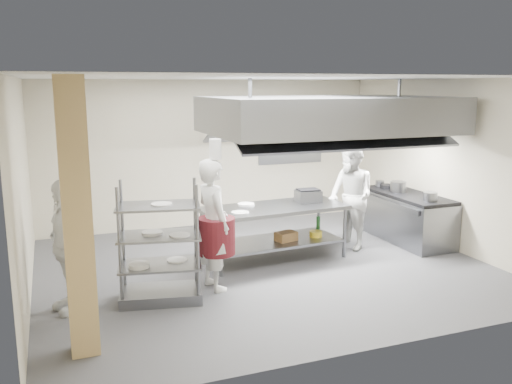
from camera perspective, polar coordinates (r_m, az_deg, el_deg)
name	(u,v)px	position (r m, az deg, el deg)	size (l,w,h in m)	color
floor	(265,267)	(8.83, 0.94, -7.92)	(7.00, 7.00, 0.00)	#313133
ceiling	(265,78)	(8.34, 1.01, 11.94)	(7.00, 7.00, 0.00)	silver
wall_back	(211,153)	(11.27, -4.76, 4.07)	(7.00, 7.00, 0.00)	#C0B498
wall_left	(22,191)	(7.87, -23.39, 0.07)	(6.00, 6.00, 0.00)	#C0B498
wall_right	(446,164)	(10.28, 19.40, 2.78)	(6.00, 6.00, 0.00)	#C0B498
column	(77,220)	(6.00, -18.30, -2.80)	(0.30, 0.30, 3.00)	#DAB470
exhaust_hood	(328,115)	(9.27, 7.60, 8.06)	(4.00, 2.50, 0.60)	gray
hood_strip_a	(279,136)	(8.90, 2.42, 5.96)	(1.60, 0.12, 0.04)	white
hood_strip_b	(373,132)	(9.76, 12.23, 6.17)	(1.60, 0.12, 0.04)	white
wall_shelf	(293,151)	(11.75, 3.94, 4.37)	(1.50, 0.28, 0.04)	gray
island	(274,233)	(9.12, 1.92, -4.30)	(2.42, 1.01, 0.91)	gray
island_worktop	(274,208)	(9.02, 1.93, -1.70)	(2.42, 1.01, 0.06)	gray
island_undershelf	(274,242)	(9.16, 1.91, -5.24)	(2.22, 0.91, 0.04)	gray
pass_rack	(159,242)	(7.40, -10.14, -5.24)	(1.09, 0.64, 1.64)	slate
cooking_range	(406,218)	(10.60, 15.55, -2.70)	(0.80, 2.00, 0.84)	slate
range_top	(408,195)	(10.51, 15.68, -0.32)	(0.78, 1.96, 0.06)	black
chef_head	(213,224)	(7.72, -4.52, -3.43)	(0.69, 0.45, 1.89)	silver
chef_line	(351,197)	(9.74, 9.92, -0.49)	(0.92, 0.72, 1.89)	silver
chef_plating	(67,246)	(7.36, -19.29, -5.38)	(1.02, 0.43, 1.74)	silver
griddle	(308,196)	(9.38, 5.51, -0.43)	(0.41, 0.32, 0.20)	slate
wicker_basket	(286,236)	(9.14, 3.18, -4.67)	(0.34, 0.24, 0.15)	olive
stockpot	(398,187)	(10.56, 14.74, 0.53)	(0.30, 0.30, 0.21)	gray
plate_stack	(160,263)	(7.49, -10.06, -7.38)	(0.28, 0.28, 0.05)	white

